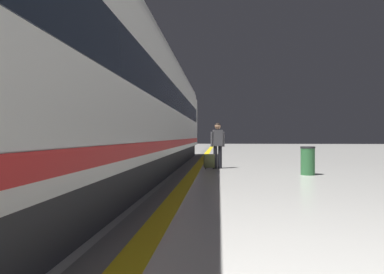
% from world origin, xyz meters
% --- Properties ---
extents(safety_line_strip, '(0.36, 80.00, 0.01)m').
position_xyz_m(safety_line_strip, '(-0.86, 10.00, 0.00)').
color(safety_line_strip, yellow).
rests_on(safety_line_strip, ground).
extents(tactile_edge_band, '(0.53, 80.00, 0.01)m').
position_xyz_m(tactile_edge_band, '(-1.14, 10.00, 0.00)').
color(tactile_edge_band, slate).
rests_on(tactile_edge_band, ground).
extents(high_speed_train, '(2.94, 35.38, 4.97)m').
position_xyz_m(high_speed_train, '(-2.88, 7.76, 2.51)').
color(high_speed_train, '#38383D').
rests_on(high_speed_train, ground).
extents(passenger_near, '(0.54, 0.28, 1.75)m').
position_xyz_m(passenger_near, '(-0.04, 14.84, 1.01)').
color(passenger_near, black).
rests_on(passenger_near, ground).
extents(suitcase_near, '(0.41, 0.30, 0.56)m').
position_xyz_m(suitcase_near, '(-0.36, 14.51, 0.31)').
color(suitcase_near, '#596038').
rests_on(suitcase_near, ground).
extents(waste_bin, '(0.46, 0.46, 0.91)m').
position_xyz_m(waste_bin, '(2.84, 12.77, 0.46)').
color(waste_bin, '#2D6638').
rests_on(waste_bin, ground).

